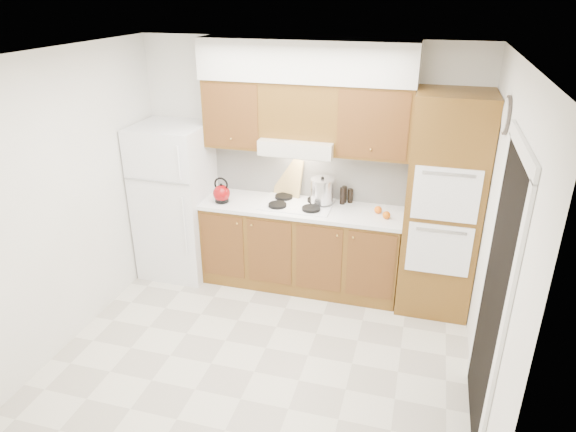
# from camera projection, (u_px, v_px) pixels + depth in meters

# --- Properties ---
(floor) EXTENTS (3.60, 3.60, 0.00)m
(floor) POSITION_uv_depth(u_px,v_px,m) (266.00, 348.00, 4.72)
(floor) COLOR beige
(floor) RESTS_ON ground
(ceiling) EXTENTS (3.60, 3.60, 0.00)m
(ceiling) POSITION_uv_depth(u_px,v_px,m) (259.00, 54.00, 3.67)
(ceiling) COLOR white
(ceiling) RESTS_ON wall_back
(wall_back) EXTENTS (3.60, 0.02, 2.60)m
(wall_back) POSITION_uv_depth(u_px,v_px,m) (306.00, 164.00, 5.51)
(wall_back) COLOR white
(wall_back) RESTS_ON floor
(wall_left) EXTENTS (0.02, 3.00, 2.60)m
(wall_left) POSITION_uv_depth(u_px,v_px,m) (74.00, 198.00, 4.64)
(wall_left) COLOR white
(wall_left) RESTS_ON floor
(wall_right) EXTENTS (0.02, 3.00, 2.60)m
(wall_right) POSITION_uv_depth(u_px,v_px,m) (497.00, 247.00, 3.75)
(wall_right) COLOR white
(wall_right) RESTS_ON floor
(fridge) EXTENTS (0.75, 0.72, 1.72)m
(fridge) POSITION_uv_depth(u_px,v_px,m) (176.00, 201.00, 5.72)
(fridge) COLOR white
(fridge) RESTS_ON floor
(base_cabinets) EXTENTS (2.11, 0.60, 0.90)m
(base_cabinets) POSITION_uv_depth(u_px,v_px,m) (301.00, 247.00, 5.59)
(base_cabinets) COLOR brown
(base_cabinets) RESTS_ON floor
(countertop) EXTENTS (2.13, 0.62, 0.04)m
(countertop) POSITION_uv_depth(u_px,v_px,m) (301.00, 208.00, 5.39)
(countertop) COLOR white
(countertop) RESTS_ON base_cabinets
(backsplash) EXTENTS (2.11, 0.03, 0.56)m
(backsplash) POSITION_uv_depth(u_px,v_px,m) (308.00, 172.00, 5.53)
(backsplash) COLOR white
(backsplash) RESTS_ON countertop
(oven_cabinet) EXTENTS (0.70, 0.65, 2.20)m
(oven_cabinet) POSITION_uv_depth(u_px,v_px,m) (443.00, 207.00, 4.96)
(oven_cabinet) COLOR brown
(oven_cabinet) RESTS_ON floor
(upper_cab_left) EXTENTS (0.63, 0.33, 0.70)m
(upper_cab_left) POSITION_uv_depth(u_px,v_px,m) (236.00, 113.00, 5.32)
(upper_cab_left) COLOR brown
(upper_cab_left) RESTS_ON wall_back
(upper_cab_right) EXTENTS (0.73, 0.33, 0.70)m
(upper_cab_right) POSITION_uv_depth(u_px,v_px,m) (375.00, 121.00, 4.97)
(upper_cab_right) COLOR brown
(upper_cab_right) RESTS_ON wall_back
(range_hood) EXTENTS (0.75, 0.45, 0.15)m
(range_hood) POSITION_uv_depth(u_px,v_px,m) (299.00, 145.00, 5.21)
(range_hood) COLOR silver
(range_hood) RESTS_ON wall_back
(upper_cab_over_hood) EXTENTS (0.75, 0.33, 0.55)m
(upper_cab_over_hood) POSITION_uv_depth(u_px,v_px,m) (301.00, 109.00, 5.12)
(upper_cab_over_hood) COLOR brown
(upper_cab_over_hood) RESTS_ON range_hood
(soffit) EXTENTS (2.13, 0.36, 0.40)m
(soffit) POSITION_uv_depth(u_px,v_px,m) (306.00, 60.00, 4.90)
(soffit) COLOR silver
(soffit) RESTS_ON wall_back
(cooktop) EXTENTS (0.74, 0.50, 0.01)m
(cooktop) POSITION_uv_depth(u_px,v_px,m) (297.00, 204.00, 5.41)
(cooktop) COLOR white
(cooktop) RESTS_ON countertop
(doorway) EXTENTS (0.02, 0.90, 2.10)m
(doorway) POSITION_uv_depth(u_px,v_px,m) (493.00, 301.00, 3.55)
(doorway) COLOR black
(doorway) RESTS_ON floor
(wall_clock) EXTENTS (0.02, 0.30, 0.30)m
(wall_clock) POSITION_uv_depth(u_px,v_px,m) (507.00, 115.00, 3.90)
(wall_clock) COLOR #3F3833
(wall_clock) RESTS_ON wall_right
(kettle) EXTENTS (0.24, 0.24, 0.18)m
(kettle) POSITION_uv_depth(u_px,v_px,m) (222.00, 193.00, 5.44)
(kettle) COLOR maroon
(kettle) RESTS_ON countertop
(cutting_board) EXTENTS (0.35, 0.21, 0.43)m
(cutting_board) POSITION_uv_depth(u_px,v_px,m) (288.00, 178.00, 5.58)
(cutting_board) COLOR tan
(cutting_board) RESTS_ON countertop
(stock_pot) EXTENTS (0.29, 0.29, 0.25)m
(stock_pot) POSITION_uv_depth(u_px,v_px,m) (322.00, 191.00, 5.36)
(stock_pot) COLOR silver
(stock_pot) RESTS_ON cooktop
(condiment_a) EXTENTS (0.06, 0.06, 0.18)m
(condiment_a) POSITION_uv_depth(u_px,v_px,m) (344.00, 194.00, 5.43)
(condiment_a) COLOR black
(condiment_a) RESTS_ON countertop
(condiment_b) EXTENTS (0.06, 0.06, 0.18)m
(condiment_b) POSITION_uv_depth(u_px,v_px,m) (343.00, 196.00, 5.40)
(condiment_b) COLOR black
(condiment_b) RESTS_ON countertop
(condiment_c) EXTENTS (0.06, 0.06, 0.15)m
(condiment_c) POSITION_uv_depth(u_px,v_px,m) (350.00, 196.00, 5.44)
(condiment_c) COLOR black
(condiment_c) RESTS_ON countertop
(orange_near) EXTENTS (0.08, 0.08, 0.08)m
(orange_near) POSITION_uv_depth(u_px,v_px,m) (386.00, 215.00, 5.07)
(orange_near) COLOR #DA4B0B
(orange_near) RESTS_ON countertop
(orange_far) EXTENTS (0.09, 0.09, 0.08)m
(orange_far) POSITION_uv_depth(u_px,v_px,m) (378.00, 210.00, 5.19)
(orange_far) COLOR orange
(orange_far) RESTS_ON countertop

